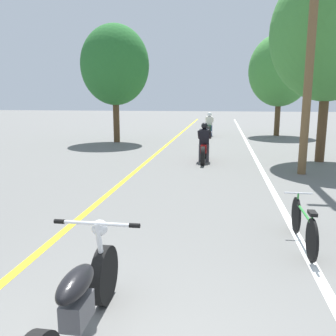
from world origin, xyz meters
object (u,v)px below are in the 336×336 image
at_px(utility_pole, 311,41).
at_px(bicycle_parked, 303,225).
at_px(motorcycle_rider_lead, 204,147).
at_px(roadside_tree_left, 115,65).
at_px(roadside_tree_right_far, 280,70).
at_px(roadside_tree_right_near, 330,33).
at_px(motorcycle_foreground, 78,303).
at_px(motorcycle_rider_far, 209,127).

distance_m(utility_pole, bicycle_parked, 6.61).
bearing_deg(motorcycle_rider_lead, roadside_tree_left, 132.62).
bearing_deg(utility_pole, roadside_tree_right_far, 85.63).
bearing_deg(bicycle_parked, roadside_tree_right_far, 83.25).
height_order(utility_pole, bicycle_parked, utility_pole).
bearing_deg(roadside_tree_right_near, motorcycle_foreground, -114.26).
xyz_separation_m(roadside_tree_right_near, motorcycle_foreground, (-4.73, -10.50, -3.96)).
bearing_deg(roadside_tree_right_near, roadside_tree_right_far, 91.44).
height_order(utility_pole, roadside_tree_left, utility_pole).
distance_m(roadside_tree_right_far, roadside_tree_left, 9.74).
distance_m(roadside_tree_right_near, motorcycle_foreground, 12.18).
distance_m(roadside_tree_right_far, motorcycle_rider_far, 5.26).
relative_size(roadside_tree_right_near, motorcycle_rider_far, 3.14).
bearing_deg(roadside_tree_right_far, utility_pole, -94.37).
bearing_deg(utility_pole, bicycle_parked, -101.53).
bearing_deg(motorcycle_rider_lead, utility_pole, -28.34).
bearing_deg(motorcycle_foreground, roadside_tree_right_far, 76.97).
height_order(roadside_tree_right_near, bicycle_parked, roadside_tree_right_near).
bearing_deg(utility_pole, motorcycle_foreground, -114.01).
relative_size(roadside_tree_right_far, roadside_tree_left, 1.02).
bearing_deg(motorcycle_rider_lead, roadside_tree_right_far, 68.16).
relative_size(roadside_tree_left, motorcycle_foreground, 2.71).
relative_size(roadside_tree_left, motorcycle_rider_far, 2.74).
bearing_deg(bicycle_parked, motorcycle_foreground, -133.35).
bearing_deg(motorcycle_rider_far, bicycle_parked, -82.74).
distance_m(roadside_tree_right_near, motorcycle_rider_lead, 5.67).
bearing_deg(roadside_tree_right_near, roadside_tree_left, 153.20).
xyz_separation_m(roadside_tree_right_near, roadside_tree_left, (-8.87, 4.48, -0.55)).
bearing_deg(roadside_tree_right_near, utility_pole, -115.14).
relative_size(utility_pole, roadside_tree_right_far, 1.25).
distance_m(roadside_tree_left, motorcycle_rider_lead, 7.77).
height_order(utility_pole, motorcycle_rider_far, utility_pole).
relative_size(motorcycle_foreground, motorcycle_rider_lead, 1.06).
relative_size(utility_pole, motorcycle_rider_lead, 3.67).
xyz_separation_m(roadside_tree_right_near, bicycle_parked, (-2.21, -7.83, -4.05)).
bearing_deg(bicycle_parked, motorcycle_rider_far, 97.26).
bearing_deg(roadside_tree_left, motorcycle_rider_lead, -47.38).
bearing_deg(roadside_tree_left, motorcycle_foreground, -74.57).
bearing_deg(utility_pole, motorcycle_rider_far, 106.83).
relative_size(roadside_tree_right_far, motorcycle_rider_lead, 2.93).
bearing_deg(utility_pole, roadside_tree_left, 138.83).
distance_m(motorcycle_rider_far, bicycle_parked, 16.08).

